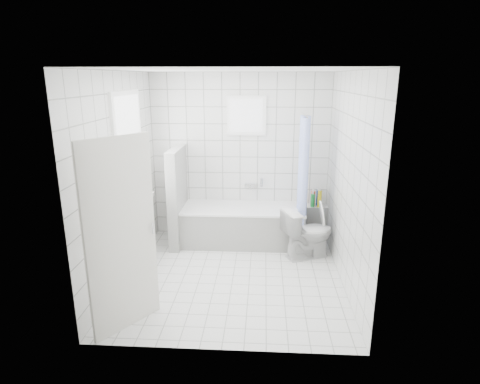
{
  "coord_description": "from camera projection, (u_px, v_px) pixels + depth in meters",
  "views": [
    {
      "loc": [
        0.38,
        -4.76,
        2.52
      ],
      "look_at": [
        0.07,
        0.35,
        1.05
      ],
      "focal_mm": 30.0,
      "sensor_mm": 36.0,
      "label": 1
    }
  ],
  "objects": [
    {
      "name": "window_left",
      "position": [
        131.0,
        151.0,
        5.21
      ],
      "size": [
        0.01,
        0.9,
        1.4
      ],
      "primitive_type": "cube",
      "color": "white",
      "rests_on": "wall_left"
    },
    {
      "name": "door",
      "position": [
        122.0,
        237.0,
        3.96
      ],
      "size": [
        0.5,
        0.67,
        2.0
      ],
      "primitive_type": "cube",
      "rotation": [
        0.0,
        0.0,
        -0.62
      ],
      "color": "silver",
      "rests_on": "ground"
    },
    {
      "name": "shower_curtain",
      "position": [
        303.0,
        178.0,
        5.86
      ],
      "size": [
        0.14,
        0.48,
        1.78
      ],
      "primitive_type": null,
      "color": "#5674FD",
      "rests_on": "curtain_rod"
    },
    {
      "name": "sill_bottles",
      "position": [
        138.0,
        196.0,
        5.35
      ],
      "size": [
        0.13,
        0.63,
        0.21
      ],
      "color": "#33BAE5",
      "rests_on": "window_sill"
    },
    {
      "name": "ground",
      "position": [
        233.0,
        276.0,
        5.29
      ],
      "size": [
        3.0,
        3.0,
        0.0
      ],
      "primitive_type": "plane",
      "color": "white",
      "rests_on": "ground"
    },
    {
      "name": "wall_back",
      "position": [
        240.0,
        157.0,
        6.37
      ],
      "size": [
        2.8,
        0.02,
        2.6
      ],
      "primitive_type": "cube",
      "color": "white",
      "rests_on": "ground"
    },
    {
      "name": "curtain_rod",
      "position": [
        305.0,
        115.0,
        5.74
      ],
      "size": [
        0.02,
        0.8,
        0.02
      ],
      "primitive_type": "cylinder",
      "rotation": [
        1.57,
        0.0,
        0.0
      ],
      "color": "silver",
      "rests_on": "wall_back"
    },
    {
      "name": "partition_wall",
      "position": [
        178.0,
        197.0,
        6.17
      ],
      "size": [
        0.15,
        0.85,
        1.5
      ],
      "primitive_type": "cube",
      "color": "white",
      "rests_on": "ground"
    },
    {
      "name": "tiled_ledge",
      "position": [
        314.0,
        222.0,
        6.47
      ],
      "size": [
        0.4,
        0.24,
        0.55
      ],
      "primitive_type": "cube",
      "color": "white",
      "rests_on": "ground"
    },
    {
      "name": "wall_front",
      "position": [
        219.0,
        223.0,
        3.49
      ],
      "size": [
        2.8,
        0.02,
        2.6
      ],
      "primitive_type": "cube",
      "color": "white",
      "rests_on": "ground"
    },
    {
      "name": "ceiling",
      "position": [
        232.0,
        70.0,
        4.57
      ],
      "size": [
        3.0,
        3.0,
        0.0
      ],
      "primitive_type": "plane",
      "rotation": [
        3.14,
        0.0,
        0.0
      ],
      "color": "white",
      "rests_on": "ground"
    },
    {
      "name": "tub_faucet",
      "position": [
        250.0,
        185.0,
        6.44
      ],
      "size": [
        0.18,
        0.06,
        0.06
      ],
      "primitive_type": "cube",
      "color": "silver",
      "rests_on": "wall_back"
    },
    {
      "name": "window_back",
      "position": [
        246.0,
        116.0,
        6.14
      ],
      "size": [
        0.5,
        0.01,
        0.5
      ],
      "primitive_type": "cube",
      "color": "white",
      "rests_on": "wall_back"
    },
    {
      "name": "window_sill",
      "position": [
        138.0,
        205.0,
        5.41
      ],
      "size": [
        0.18,
        1.02,
        0.08
      ],
      "primitive_type": "cube",
      "color": "white",
      "rests_on": "wall_left"
    },
    {
      "name": "bathtub",
      "position": [
        243.0,
        225.0,
        6.28
      ],
      "size": [
        1.88,
        0.77,
        0.58
      ],
      "color": "white",
      "rests_on": "ground"
    },
    {
      "name": "toilet",
      "position": [
        308.0,
        233.0,
        5.75
      ],
      "size": [
        0.83,
        0.67,
        0.74
      ],
      "primitive_type": "imported",
      "rotation": [
        0.0,
        0.0,
        1.97
      ],
      "color": "white",
      "rests_on": "ground"
    },
    {
      "name": "wall_right",
      "position": [
        348.0,
        182.0,
        4.85
      ],
      "size": [
        0.02,
        3.0,
        2.6
      ],
      "primitive_type": "cube",
      "color": "white",
      "rests_on": "ground"
    },
    {
      "name": "wall_left",
      "position": [
        121.0,
        179.0,
        5.01
      ],
      "size": [
        0.02,
        3.0,
        2.6
      ],
      "primitive_type": "cube",
      "color": "white",
      "rests_on": "ground"
    },
    {
      "name": "ledge_bottles",
      "position": [
        316.0,
        199.0,
        6.33
      ],
      "size": [
        0.17,
        0.15,
        0.27
      ],
      "color": "yellow",
      "rests_on": "tiled_ledge"
    }
  ]
}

